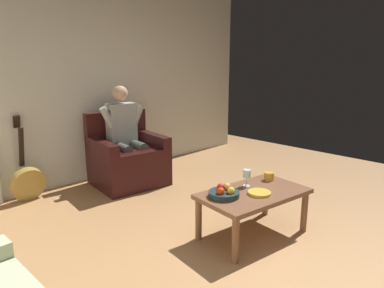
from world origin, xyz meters
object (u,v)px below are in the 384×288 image
object	(u,v)px
decorative_dish	(259,193)
candle_jar	(269,176)
coffee_table	(253,198)
wine_glass_near	(247,175)
armchair	(127,160)
person_seated	(126,133)
fruit_bowl	(224,193)
guitar	(28,181)

from	to	relation	value
decorative_dish	candle_jar	size ratio (longest dim) A/B	2.11
coffee_table	wine_glass_near	xyz separation A→B (m)	(-0.07, -0.14, 0.18)
armchair	person_seated	size ratio (longest dim) A/B	0.73
fruit_bowl	candle_jar	xyz separation A→B (m)	(-0.66, 0.03, 0.00)
armchair	decorative_dish	world-z (taller)	armchair
candle_jar	person_seated	bearing A→B (deg)	-79.82
guitar	fruit_bowl	xyz separation A→B (m)	(-0.85, 2.25, 0.24)
person_seated	fruit_bowl	xyz separation A→B (m)	(0.31, 1.92, -0.21)
decorative_dish	candle_jar	xyz separation A→B (m)	(-0.39, -0.15, 0.03)
coffee_table	guitar	xyz separation A→B (m)	(1.14, -2.36, -0.14)
coffee_table	armchair	bearing A→B (deg)	-90.53
guitar	fruit_bowl	bearing A→B (deg)	110.71
person_seated	decorative_dish	size ratio (longest dim) A/B	6.19
person_seated	fruit_bowl	size ratio (longest dim) A/B	4.74
person_seated	decorative_dish	world-z (taller)	person_seated
coffee_table	fruit_bowl	world-z (taller)	fruit_bowl
guitar	person_seated	bearing A→B (deg)	163.99
coffee_table	guitar	distance (m)	2.63
coffee_table	candle_jar	bearing A→B (deg)	-167.88
wine_glass_near	candle_jar	bearing A→B (deg)	169.48
wine_glass_near	fruit_bowl	xyz separation A→B (m)	(0.36, 0.02, -0.08)
coffee_table	fruit_bowl	size ratio (longest dim) A/B	3.97
wine_glass_near	person_seated	bearing A→B (deg)	-88.45
armchair	guitar	bearing A→B (deg)	-9.32
candle_jar	guitar	bearing A→B (deg)	-56.55
fruit_bowl	candle_jar	size ratio (longest dim) A/B	2.75
person_seated	coffee_table	size ratio (longest dim) A/B	1.20
armchair	person_seated	xyz separation A→B (m)	(-0.00, -0.01, 0.36)
armchair	guitar	xyz separation A→B (m)	(1.16, -0.34, -0.10)
person_seated	decorative_dish	bearing A→B (deg)	96.24
armchair	coffee_table	distance (m)	2.02
armchair	coffee_table	size ratio (longest dim) A/B	0.88
candle_jar	armchair	bearing A→B (deg)	-79.72
armchair	person_seated	world-z (taller)	person_seated
fruit_bowl	decorative_dish	xyz separation A→B (m)	(-0.27, 0.18, -0.03)
coffee_table	decorative_dish	world-z (taller)	decorative_dish
fruit_bowl	candle_jar	distance (m)	0.66
guitar	wine_glass_near	world-z (taller)	guitar
guitar	wine_glass_near	distance (m)	2.55
wine_glass_near	decorative_dish	size ratio (longest dim) A/B	0.79
fruit_bowl	decorative_dish	bearing A→B (deg)	145.82
armchair	wine_glass_near	size ratio (longest dim) A/B	5.73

